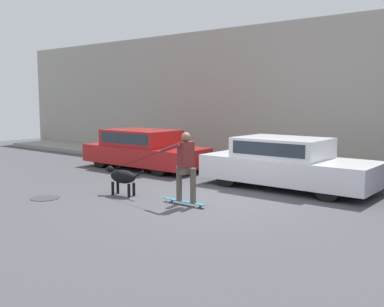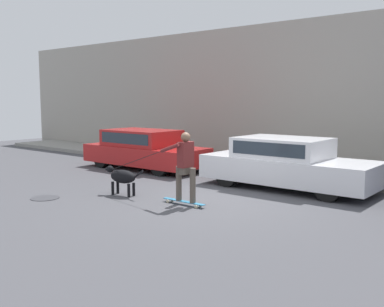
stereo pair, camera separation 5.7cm
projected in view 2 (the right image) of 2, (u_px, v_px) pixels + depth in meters
ground_plane at (210, 202)px, 10.19m from camera, size 36.00×36.00×0.00m
back_wall at (321, 95)px, 14.39m from camera, size 32.00×0.30×4.90m
sidewalk_curb at (302, 173)px, 13.73m from camera, size 30.00×2.13×0.15m
parked_car_0 at (144, 150)px, 15.05m from camera, size 4.39×1.82×1.31m
parked_car_1 at (287, 164)px, 11.69m from camera, size 4.52×1.85×1.33m
dog at (122, 177)px, 10.88m from camera, size 1.18×0.41×0.69m
skateboarder at (185, 164)px, 9.80m from camera, size 2.77×0.53×1.61m
manhole_cover at (45, 198)px, 10.59m from camera, size 0.66×0.66×0.01m
fire_hydrant at (226, 164)px, 13.90m from camera, size 0.18×0.18×0.63m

